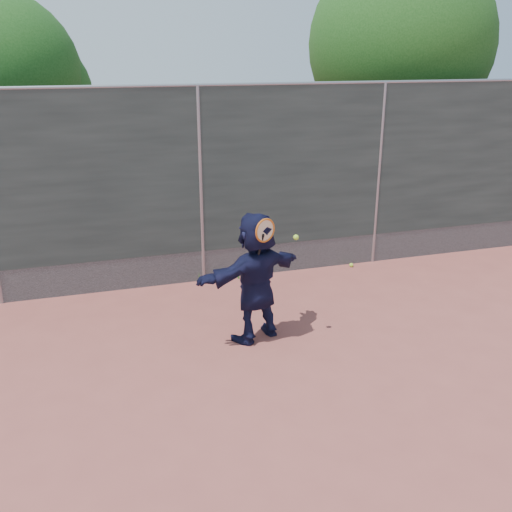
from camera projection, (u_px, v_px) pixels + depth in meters
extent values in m
plane|color=#9E4C42|center=(274.00, 400.00, 5.98)|extent=(80.00, 80.00, 0.00)
imported|color=#131535|center=(256.00, 277.00, 7.03)|extent=(1.61, 1.02, 1.65)
sphere|color=#B5EE35|center=(351.00, 265.00, 9.67)|extent=(0.07, 0.07, 0.07)
cube|color=#38423D|center=(200.00, 172.00, 8.53)|extent=(20.00, 0.04, 2.50)
cube|color=slate|center=(203.00, 265.00, 9.04)|extent=(20.00, 0.03, 0.50)
cylinder|color=gray|center=(197.00, 85.00, 8.11)|extent=(20.00, 0.05, 0.05)
cylinder|color=gray|center=(201.00, 188.00, 8.62)|extent=(0.06, 0.06, 3.00)
cylinder|color=gray|center=(378.00, 176.00, 9.44)|extent=(0.06, 0.06, 3.00)
torus|color=#CA5C13|center=(265.00, 230.00, 6.64)|extent=(0.28, 0.14, 0.29)
cylinder|color=beige|center=(265.00, 230.00, 6.64)|extent=(0.23, 0.10, 0.25)
cylinder|color=black|center=(260.00, 247.00, 6.72)|extent=(0.08, 0.13, 0.33)
sphere|color=#B5EE35|center=(296.00, 237.00, 6.88)|extent=(0.07, 0.07, 0.07)
cylinder|color=#382314|center=(391.00, 161.00, 11.91)|extent=(0.28, 0.28, 2.60)
sphere|color=#23561C|center=(400.00, 44.00, 11.13)|extent=(3.60, 3.60, 3.60)
sphere|color=#23561C|center=(425.00, 63.00, 11.63)|extent=(2.52, 2.52, 2.52)
cylinder|color=#382314|center=(11.00, 185.00, 10.63)|extent=(0.28, 0.28, 2.20)
sphere|color=#23561C|center=(34.00, 94.00, 10.42)|extent=(2.10, 2.10, 2.10)
cone|color=#387226|center=(221.00, 273.00, 9.04)|extent=(0.03, 0.03, 0.26)
cone|color=#387226|center=(238.00, 270.00, 9.14)|extent=(0.03, 0.03, 0.30)
cone|color=#387226|center=(199.00, 277.00, 8.94)|extent=(0.03, 0.03, 0.22)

